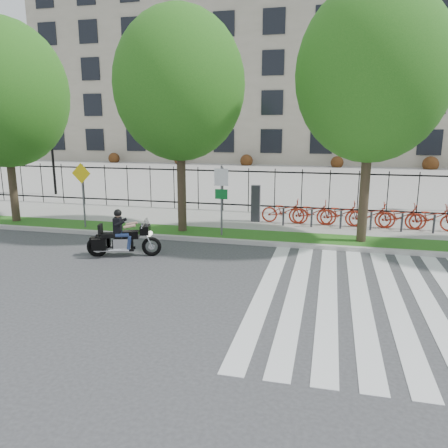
# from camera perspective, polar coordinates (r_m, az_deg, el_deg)

# --- Properties ---
(ground) EXTENTS (120.00, 120.00, 0.00)m
(ground) POSITION_cam_1_polar(r_m,az_deg,el_deg) (11.58, -5.38, -7.60)
(ground) COLOR #363639
(ground) RESTS_ON ground
(curb) EXTENTS (60.00, 0.20, 0.15)m
(curb) POSITION_cam_1_polar(r_m,az_deg,el_deg) (15.31, -0.37, -2.19)
(curb) COLOR #B0ADA6
(curb) RESTS_ON ground
(grass_verge) EXTENTS (60.00, 1.50, 0.15)m
(grass_verge) POSITION_cam_1_polar(r_m,az_deg,el_deg) (16.11, 0.37, -1.44)
(grass_verge) COLOR #1C5916
(grass_verge) RESTS_ON ground
(sidewalk) EXTENTS (60.00, 3.50, 0.15)m
(sidewalk) POSITION_cam_1_polar(r_m,az_deg,el_deg) (18.49, 2.17, 0.40)
(sidewalk) COLOR gray
(sidewalk) RESTS_ON ground
(plaza) EXTENTS (80.00, 34.00, 0.10)m
(plaza) POSITION_cam_1_polar(r_m,az_deg,el_deg) (35.65, 7.92, 6.18)
(plaza) COLOR gray
(plaza) RESTS_ON ground
(crosswalk_stripes) EXTENTS (5.70, 8.00, 0.01)m
(crosswalk_stripes) POSITION_cam_1_polar(r_m,az_deg,el_deg) (11.06, 19.30, -9.25)
(crosswalk_stripes) COLOR silver
(crosswalk_stripes) RESTS_ON ground
(iron_fence) EXTENTS (30.00, 0.06, 2.00)m
(iron_fence) POSITION_cam_1_polar(r_m,az_deg,el_deg) (19.99, 3.22, 4.45)
(iron_fence) COLOR black
(iron_fence) RESTS_ON sidewalk
(office_building) EXTENTS (60.00, 21.90, 20.15)m
(office_building) POSITION_cam_1_polar(r_m,az_deg,el_deg) (55.60, 10.54, 18.62)
(office_building) COLOR gray
(office_building) RESTS_ON ground
(lamp_post_left) EXTENTS (1.06, 0.70, 4.25)m
(lamp_post_left) POSITION_cam_1_polar(r_m,az_deg,el_deg) (27.20, -21.63, 10.12)
(lamp_post_left) COLOR black
(lamp_post_left) RESTS_ON ground
(street_tree_0) EXTENTS (5.00, 5.00, 7.96)m
(street_tree_0) POSITION_cam_1_polar(r_m,az_deg,el_deg) (19.81, -26.89, 14.91)
(street_tree_0) COLOR #35271D
(street_tree_0) RESTS_ON grass_verge
(street_tree_1) EXTENTS (4.63, 4.63, 7.94)m
(street_tree_1) POSITION_cam_1_polar(r_m,az_deg,el_deg) (16.17, -5.85, 17.61)
(street_tree_1) COLOR #35271D
(street_tree_1) RESTS_ON grass_verge
(street_tree_2) EXTENTS (4.89, 4.89, 8.29)m
(street_tree_2) POSITION_cam_1_polar(r_m,az_deg,el_deg) (15.32, 18.85, 18.07)
(street_tree_2) COLOR #35271D
(street_tree_2) RESTS_ON grass_verge
(bike_share_station) EXTENTS (7.81, 0.87, 1.50)m
(bike_share_station) POSITION_cam_1_polar(r_m,az_deg,el_deg) (17.79, 16.56, 1.27)
(bike_share_station) COLOR #2D2D33
(bike_share_station) RESTS_ON sidewalk
(sign_pole_regulatory) EXTENTS (0.50, 0.09, 2.50)m
(sign_pole_regulatory) POSITION_cam_1_polar(r_m,az_deg,el_deg) (15.46, -0.34, 4.26)
(sign_pole_regulatory) COLOR #59595B
(sign_pole_regulatory) RESTS_ON grass_verge
(sign_pole_warning) EXTENTS (0.78, 0.09, 2.49)m
(sign_pole_warning) POSITION_cam_1_polar(r_m,az_deg,el_deg) (17.61, -18.01, 4.68)
(sign_pole_warning) COLOR #59595B
(sign_pole_warning) RESTS_ON grass_verge
(motorcycle_rider) EXTENTS (2.29, 1.02, 1.81)m
(motorcycle_rider) POSITION_cam_1_polar(r_m,az_deg,el_deg) (13.98, -13.02, -1.74)
(motorcycle_rider) COLOR black
(motorcycle_rider) RESTS_ON ground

